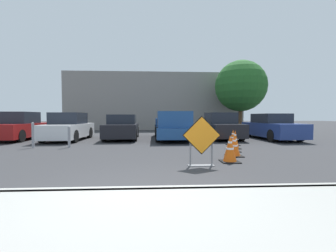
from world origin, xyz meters
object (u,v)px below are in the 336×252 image
Objects in this scene: bollard_second at (33,134)px; traffic_cone_third at (234,144)px; pickup_truck at (172,127)px; traffic_cone_fourth at (235,140)px; parked_car_third at (122,128)px; parked_car_fifth at (271,127)px; bollard_nearest at (69,136)px; traffic_cone_fifth at (233,138)px; parked_car_fourth at (220,127)px; traffic_cone_nearest at (230,149)px; traffic_cone_second at (234,146)px; parked_car_nearest at (18,127)px; road_closed_sign at (202,140)px; parked_car_second at (68,128)px.

traffic_cone_third is at bearing -10.36° from bollard_second.
traffic_cone_fourth is at bearing 120.74° from pickup_truck.
parked_car_third is 8.90m from parked_car_fifth.
traffic_cone_fourth is 7.12m from bollard_nearest.
pickup_truck reaches higher than traffic_cone_fifth.
traffic_cone_fifth is at bearing 72.22° from traffic_cone_third.
parked_car_fifth reaches higher than traffic_cone_fourth.
parked_car_fourth is (0.30, 3.08, 0.36)m from traffic_cone_fifth.
traffic_cone_nearest is 1.03m from traffic_cone_second.
bollard_second reaches higher than traffic_cone_nearest.
traffic_cone_nearest is 0.73× the size of bollard_second.
parked_car_nearest reaches higher than parked_car_third.
traffic_cone_third is at bearing -12.62° from bollard_nearest.
parked_car_second reaches higher than road_closed_sign.
traffic_cone_fourth is 4.52m from pickup_truck.
traffic_cone_fourth is 1.15m from traffic_cone_fifth.
bollard_nearest is at bearing 32.60° from pickup_truck.
road_closed_sign is 8.97m from parked_car_fifth.
traffic_cone_fifth is (0.30, 1.11, -0.03)m from traffic_cone_fourth.
traffic_cone_third is at bearing 66.73° from traffic_cone_nearest.
road_closed_sign is 3.82m from traffic_cone_fourth.
traffic_cone_fifth is (1.42, 3.78, -0.04)m from traffic_cone_nearest.
traffic_cone_second reaches higher than traffic_cone_third.
bollard_nearest is (-6.43, 2.48, 0.14)m from traffic_cone_second.
parked_car_nearest reaches higher than parked_car_fourth.
parked_car_third is 5.93m from parked_car_fourth.
traffic_cone_nearest is 6.87m from bollard_nearest.
parked_car_fifth is (3.56, 3.79, 0.32)m from traffic_cone_fourth.
bollard_second is at bearing 155.55° from traffic_cone_nearest.
parked_car_third is (5.92, 0.17, -0.05)m from parked_car_nearest.
road_closed_sign is at bearing 69.34° from parked_car_fourth.
traffic_cone_third is 8.44m from bollard_second.
traffic_cone_second is 0.13× the size of pickup_truck.
traffic_cone_third is (0.81, 1.89, -0.09)m from traffic_cone_nearest.
parked_car_second is (-7.98, 4.61, 0.41)m from traffic_cone_third.
traffic_cone_fifth is at bearing 38.04° from parked_car_fifth.
parked_car_second is 3.33m from bollard_nearest.
parked_car_fifth is (8.88, -0.55, 0.02)m from parked_car_third.
traffic_cone_nearest is 1.10× the size of traffic_cone_fifth.
traffic_cone_fifth is 8.92m from bollard_second.
traffic_cone_third is at bearing 78.98° from parked_car_fourth.
road_closed_sign is 8.20m from parked_car_third.
traffic_cone_second is 0.93× the size of traffic_cone_fourth.
parked_car_fourth is 4.42× the size of bollard_nearest.
traffic_cone_fifth is at bearing 83.78° from parked_car_fourth.
traffic_cone_second is 0.17× the size of parked_car_third.
parked_car_fourth is at bearing 20.63° from bollard_second.
parked_car_second is (-7.63, 5.58, 0.36)m from traffic_cone_second.
traffic_cone_nearest is 0.18× the size of parked_car_nearest.
parked_car_third is (-4.21, 7.02, 0.29)m from traffic_cone_nearest.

